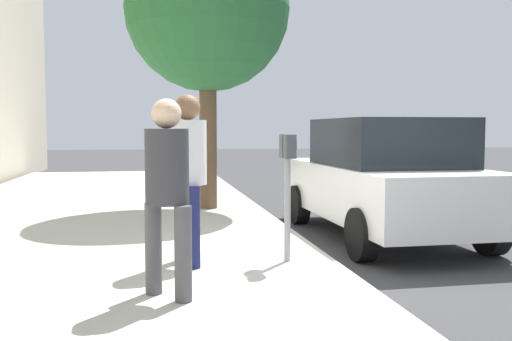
% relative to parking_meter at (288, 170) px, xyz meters
% --- Properties ---
extents(ground_plane, '(80.00, 80.00, 0.00)m').
position_rel_parking_meter_xyz_m(ground_plane, '(0.26, -0.55, -1.17)').
color(ground_plane, '#38383A').
rests_on(ground_plane, ground).
extents(sidewalk_slab, '(28.00, 6.00, 0.15)m').
position_rel_parking_meter_xyz_m(sidewalk_slab, '(0.26, 2.45, -1.09)').
color(sidewalk_slab, '#B7B2A8').
rests_on(sidewalk_slab, ground_plane).
extents(parking_meter, '(0.36, 0.12, 1.41)m').
position_rel_parking_meter_xyz_m(parking_meter, '(0.00, 0.00, 0.00)').
color(parking_meter, gray).
rests_on(parking_meter, sidewalk_slab).
extents(pedestrian_at_meter, '(0.54, 0.40, 1.84)m').
position_rel_parking_meter_xyz_m(pedestrian_at_meter, '(0.06, 1.09, 0.08)').
color(pedestrian_at_meter, '#191E4C').
rests_on(pedestrian_at_meter, sidewalk_slab).
extents(pedestrian_bystander, '(0.43, 0.40, 1.73)m').
position_rel_parking_meter_xyz_m(pedestrian_bystander, '(-1.17, 1.35, -0.00)').
color(pedestrian_bystander, '#47474C').
rests_on(pedestrian_bystander, sidewalk_slab).
extents(parked_sedan_near, '(4.43, 2.02, 1.77)m').
position_rel_parking_meter_xyz_m(parked_sedan_near, '(1.84, -1.90, -0.27)').
color(parked_sedan_near, silver).
rests_on(parked_sedan_near, ground_plane).
extents(street_tree, '(2.99, 2.99, 5.14)m').
position_rel_parking_meter_xyz_m(street_tree, '(4.45, 0.44, 2.61)').
color(street_tree, brown).
rests_on(street_tree, sidewalk_slab).
extents(traffic_signal, '(0.24, 0.44, 3.60)m').
position_rel_parking_meter_xyz_m(traffic_signal, '(8.15, 0.04, 1.41)').
color(traffic_signal, black).
rests_on(traffic_signal, sidewalk_slab).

